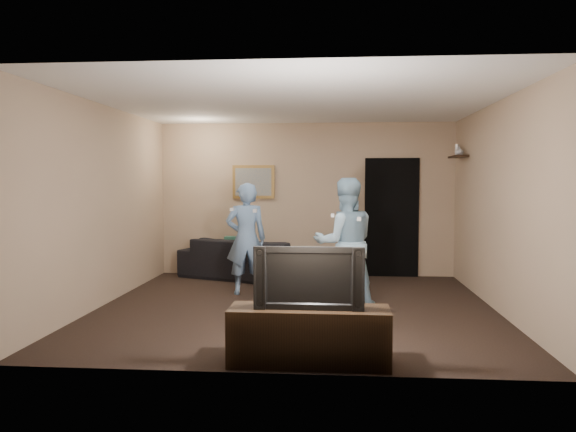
# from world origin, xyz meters

# --- Properties ---
(ground) EXTENTS (5.00, 5.00, 0.00)m
(ground) POSITION_xyz_m (0.00, 0.00, 0.00)
(ground) COLOR black
(ground) RESTS_ON ground
(ceiling) EXTENTS (5.00, 5.00, 0.04)m
(ceiling) POSITION_xyz_m (0.00, 0.00, 2.60)
(ceiling) COLOR silver
(ceiling) RESTS_ON wall_back
(wall_back) EXTENTS (5.00, 0.04, 2.60)m
(wall_back) POSITION_xyz_m (0.00, 2.50, 1.30)
(wall_back) COLOR tan
(wall_back) RESTS_ON ground
(wall_front) EXTENTS (5.00, 0.04, 2.60)m
(wall_front) POSITION_xyz_m (0.00, -2.50, 1.30)
(wall_front) COLOR tan
(wall_front) RESTS_ON ground
(wall_left) EXTENTS (0.04, 5.00, 2.60)m
(wall_left) POSITION_xyz_m (-2.50, 0.00, 1.30)
(wall_left) COLOR tan
(wall_left) RESTS_ON ground
(wall_right) EXTENTS (0.04, 5.00, 2.60)m
(wall_right) POSITION_xyz_m (2.50, 0.00, 1.30)
(wall_right) COLOR tan
(wall_right) RESTS_ON ground
(sofa) EXTENTS (2.44, 1.66, 0.66)m
(sofa) POSITION_xyz_m (-0.92, 2.04, 0.33)
(sofa) COLOR black
(sofa) RESTS_ON ground
(throw_pillow) EXTENTS (0.44, 0.17, 0.43)m
(throw_pillow) POSITION_xyz_m (-1.10, 2.04, 0.48)
(throw_pillow) COLOR #1C5446
(throw_pillow) RESTS_ON sofa
(painting_frame) EXTENTS (0.72, 0.05, 0.57)m
(painting_frame) POSITION_xyz_m (-0.90, 2.48, 1.60)
(painting_frame) COLOR olive
(painting_frame) RESTS_ON wall_back
(painting_canvas) EXTENTS (0.62, 0.01, 0.47)m
(painting_canvas) POSITION_xyz_m (-0.90, 2.45, 1.60)
(painting_canvas) COLOR slate
(painting_canvas) RESTS_ON painting_frame
(doorway) EXTENTS (0.90, 0.06, 2.00)m
(doorway) POSITION_xyz_m (1.45, 2.47, 1.00)
(doorway) COLOR black
(doorway) RESTS_ON ground
(light_switch) EXTENTS (0.08, 0.02, 0.12)m
(light_switch) POSITION_xyz_m (0.85, 2.48, 1.30)
(light_switch) COLOR silver
(light_switch) RESTS_ON wall_back
(wall_shelf) EXTENTS (0.20, 0.60, 0.03)m
(wall_shelf) POSITION_xyz_m (2.39, 1.80, 1.99)
(wall_shelf) COLOR black
(wall_shelf) RESTS_ON wall_right
(shelf_vase) EXTENTS (0.14, 0.14, 0.14)m
(shelf_vase) POSITION_xyz_m (2.39, 1.74, 2.07)
(shelf_vase) COLOR #BBBBC0
(shelf_vase) RESTS_ON wall_shelf
(shelf_figurine) EXTENTS (0.06, 0.06, 0.18)m
(shelf_figurine) POSITION_xyz_m (2.39, 1.89, 2.09)
(shelf_figurine) COLOR #B5B5B9
(shelf_figurine) RESTS_ON wall_shelf
(tv_console) EXTENTS (1.41, 0.46, 0.50)m
(tv_console) POSITION_xyz_m (0.27, -2.23, 0.25)
(tv_console) COLOR black
(tv_console) RESTS_ON ground
(television) EXTENTS (0.95, 0.13, 0.55)m
(television) POSITION_xyz_m (0.27, -2.23, 0.78)
(television) COLOR black
(television) RESTS_ON tv_console
(wii_player_left) EXTENTS (0.65, 0.54, 1.59)m
(wii_player_left) POSITION_xyz_m (-0.76, 0.78, 0.79)
(wii_player_left) COLOR #6688B1
(wii_player_left) RESTS_ON ground
(wii_player_right) EXTENTS (0.90, 0.76, 1.65)m
(wii_player_right) POSITION_xyz_m (0.63, 0.02, 0.83)
(wii_player_right) COLOR #8DB5CD
(wii_player_right) RESTS_ON ground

